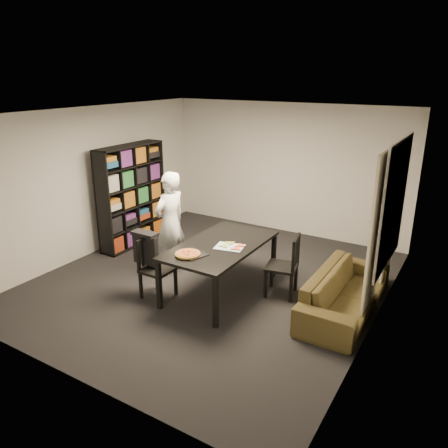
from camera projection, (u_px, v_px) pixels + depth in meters
The scene contains 16 objects.
room at pixel (211, 202), 6.53m from camera, with size 5.01×5.51×2.61m.
window_pane at pixel (394, 204), 5.74m from camera, with size 0.02×1.40×1.60m, color black.
window_frame at pixel (394, 204), 5.74m from camera, with size 0.03×1.52×1.72m, color white.
curtain_left at pixel (375, 240), 5.47m from camera, with size 0.03×0.70×2.25m, color beige.
curtain_right at pixel (392, 218), 6.31m from camera, with size 0.03×0.70×2.25m, color beige.
bookshelf at pixel (132, 196), 8.18m from camera, with size 0.35×1.50×1.90m, color black.
dining_table at pixel (220, 248), 6.39m from camera, with size 1.03×1.85×0.77m.
chair_left at pixel (153, 263), 6.35m from camera, with size 0.42×0.42×0.90m.
chair_right at pixel (288, 262), 6.33m from camera, with size 0.52×0.52×0.94m.
draped_jacket at pixel (145, 247), 6.33m from camera, with size 0.42×0.18×0.50m.
person at pixel (170, 223), 7.02m from camera, with size 0.62×0.40×1.69m, color white.
baking_tray at pixel (192, 253), 6.02m from camera, with size 0.40×0.32×0.01m, color black.
pepperoni_pizza at pixel (188, 254), 5.96m from camera, with size 0.35×0.35×0.03m.
kitchen_towel at pixel (229, 247), 6.25m from camera, with size 0.40×0.30×0.01m, color white.
pizza_slices at pixel (232, 246), 6.27m from camera, with size 0.37×0.31×0.01m, color gold, non-canonical shape.
sofa at pixel (345, 292), 5.98m from camera, with size 1.98×0.78×0.58m, color #3F3C19.
Camera 1 is at (3.41, -5.27, 3.15)m, focal length 35.00 mm.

